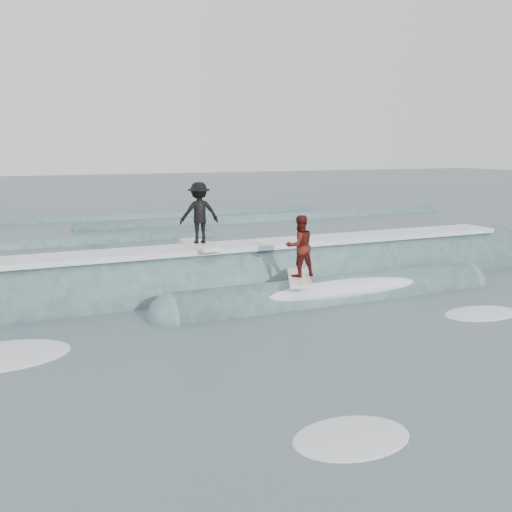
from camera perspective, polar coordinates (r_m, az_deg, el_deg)
name	(u,v)px	position (r m, az deg, el deg)	size (l,w,h in m)	color
ground	(317,330)	(12.83, 6.13, -7.41)	(160.00, 160.00, 0.00)	#3F545C
breaking_wave	(255,288)	(16.40, -0.09, -3.18)	(22.51, 4.01, 2.45)	#345758
surfer_black	(199,216)	(15.78, -5.69, 4.05)	(1.13, 2.03, 1.78)	white
surfer_red	(300,250)	(14.65, 4.38, 0.59)	(1.34, 2.04, 1.68)	white
whitewater	(368,350)	(11.78, 11.17, -9.24)	(15.09, 6.97, 0.10)	white
far_swells	(156,228)	(29.30, -9.93, 2.77)	(38.25, 8.65, 0.80)	#345758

